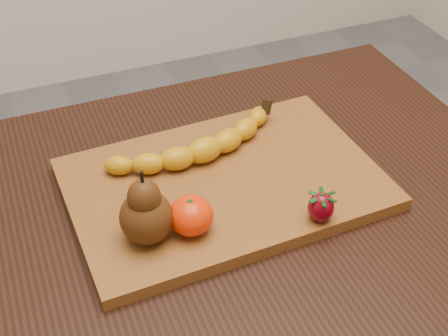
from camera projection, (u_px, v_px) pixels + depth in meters
name	position (u px, v px, depth m)	size (l,w,h in m)	color
table	(204.00, 260.00, 0.95)	(1.00, 0.70, 0.76)	black
cutting_board	(224.00, 184.00, 0.92)	(0.45, 0.30, 0.02)	brown
banana	(204.00, 150.00, 0.94)	(0.25, 0.06, 0.04)	#D49509
pear	(145.00, 206.00, 0.79)	(0.07, 0.07, 0.11)	#4C270C
mandarin	(191.00, 216.00, 0.82)	(0.06, 0.06, 0.05)	#FF2D02
strawberry	(321.00, 206.00, 0.84)	(0.04, 0.04, 0.05)	maroon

